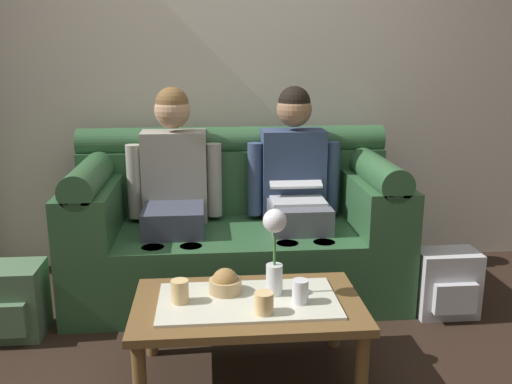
{
  "coord_description": "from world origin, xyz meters",
  "views": [
    {
      "loc": [
        -0.16,
        -2.04,
        1.42
      ],
      "look_at": [
        0.09,
        0.82,
        0.7
      ],
      "focal_mm": 39.39,
      "sensor_mm": 36.0,
      "label": 1
    }
  ],
  "objects": [
    {
      "name": "flower_vase",
      "position": [
        0.12,
        0.23,
        0.61
      ],
      "size": [
        0.1,
        0.1,
        0.39
      ],
      "color": "silver",
      "rests_on": "coffee_table"
    },
    {
      "name": "couch",
      "position": [
        -0.0,
        1.17,
        0.38
      ],
      "size": [
        1.9,
        0.88,
        0.96
      ],
      "color": "#2D5633",
      "rests_on": "ground_plane"
    },
    {
      "name": "coffee_table",
      "position": [
        0.0,
        0.18,
        0.33
      ],
      "size": [
        0.99,
        0.59,
        0.38
      ],
      "color": "brown",
      "rests_on": "ground_plane"
    },
    {
      "name": "person_left",
      "position": [
        -0.36,
        1.17,
        0.66
      ],
      "size": [
        0.56,
        0.67,
        1.22
      ],
      "color": "#383D4C",
      "rests_on": "ground_plane"
    },
    {
      "name": "back_wall_patterned",
      "position": [
        0.0,
        1.7,
        1.45
      ],
      "size": [
        6.0,
        0.12,
        2.9
      ],
      "primitive_type": "cube",
      "color": "beige",
      "rests_on": "ground_plane"
    },
    {
      "name": "cup_far_center",
      "position": [
        -0.29,
        0.18,
        0.43
      ],
      "size": [
        0.08,
        0.08,
        0.1
      ],
      "primitive_type": "cylinder",
      "color": "#DBB77A",
      "rests_on": "coffee_table"
    },
    {
      "name": "cup_near_right",
      "position": [
        0.22,
        0.13,
        0.43
      ],
      "size": [
        0.07,
        0.07,
        0.1
      ],
      "primitive_type": "cylinder",
      "color": "silver",
      "rests_on": "coffee_table"
    },
    {
      "name": "backpack_left",
      "position": [
        -1.17,
        0.69,
        0.18
      ],
      "size": [
        0.31,
        0.31,
        0.37
      ],
      "color": "#4C6B4C",
      "rests_on": "ground_plane"
    },
    {
      "name": "cup_near_left",
      "position": [
        0.06,
        0.05,
        0.42
      ],
      "size": [
        0.08,
        0.08,
        0.09
      ],
      "primitive_type": "cylinder",
      "color": "#DBB77A",
      "rests_on": "coffee_table"
    },
    {
      "name": "snack_bowl",
      "position": [
        -0.09,
        0.27,
        0.42
      ],
      "size": [
        0.14,
        0.14,
        0.12
      ],
      "color": "tan",
      "rests_on": "coffee_table"
    },
    {
      "name": "person_right",
      "position": [
        0.36,
        1.17,
        0.66
      ],
      "size": [
        0.56,
        0.67,
        1.22
      ],
      "color": "#595B66",
      "rests_on": "ground_plane"
    },
    {
      "name": "backpack_right",
      "position": [
        1.13,
        0.71,
        0.18
      ],
      "size": [
        0.33,
        0.25,
        0.37
      ],
      "color": "#B7B7BC",
      "rests_on": "ground_plane"
    }
  ]
}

